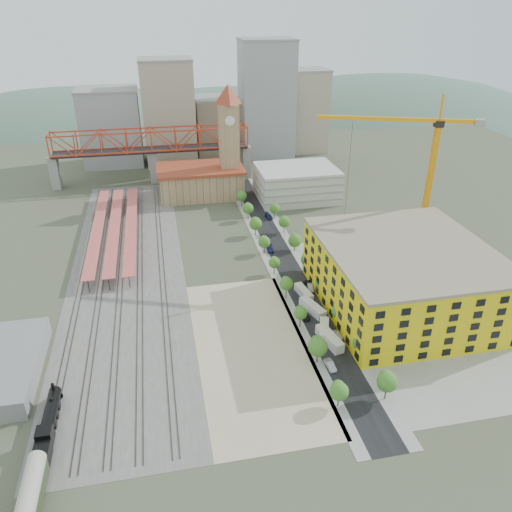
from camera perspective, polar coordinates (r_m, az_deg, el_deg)
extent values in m
plane|color=#474C38|center=(155.36, -1.26, -3.32)|extent=(400.00, 400.00, 0.00)
cube|color=#605E59|center=(169.25, -14.44, -1.49)|extent=(36.00, 165.00, 0.06)
cube|color=tan|center=(129.12, -0.45, -10.51)|extent=(28.00, 67.00, 0.06)
cube|color=black|center=(171.19, 3.10, -0.24)|extent=(12.00, 170.00, 0.06)
cube|color=gray|center=(170.01, 1.30, -0.41)|extent=(3.00, 170.00, 0.04)
cube|color=gray|center=(172.55, 4.87, -0.07)|extent=(3.00, 170.00, 0.04)
cube|color=gray|center=(153.00, 17.05, -5.18)|extent=(50.00, 90.00, 0.06)
cube|color=#382B23|center=(170.92, -19.35, -1.89)|extent=(0.12, 160.00, 0.18)
cube|color=#382B23|center=(170.69, -18.88, -1.85)|extent=(0.12, 160.00, 0.18)
cube|color=#382B23|center=(170.06, -17.36, -1.71)|extent=(0.12, 160.00, 0.18)
cube|color=#382B23|center=(169.89, -16.88, -1.67)|extent=(0.12, 160.00, 0.18)
cube|color=#382B23|center=(169.42, -15.36, -1.53)|extent=(0.12, 160.00, 0.18)
cube|color=#382B23|center=(169.29, -14.87, -1.49)|extent=(0.12, 160.00, 0.18)
cube|color=#382B23|center=(168.98, -13.34, -1.35)|extent=(0.12, 160.00, 0.18)
cube|color=#382B23|center=(168.91, -12.85, -1.30)|extent=(0.12, 160.00, 0.18)
cube|color=#382B23|center=(168.74, -10.97, -1.13)|extent=(0.12, 160.00, 0.18)
cube|color=#382B23|center=(168.73, -10.49, -1.09)|extent=(0.12, 160.00, 0.18)
cube|color=#D75F52|center=(193.33, -17.64, 3.12)|extent=(4.00, 80.00, 0.25)
cylinder|color=black|center=(194.12, -17.55, 2.59)|extent=(0.24, 0.24, 4.00)
cube|color=#D75F52|center=(192.69, -15.87, 3.30)|extent=(4.00, 80.00, 0.25)
cylinder|color=black|center=(193.48, -15.80, 2.76)|extent=(0.24, 0.24, 4.00)
cube|color=#D75F52|center=(192.24, -14.10, 3.47)|extent=(4.00, 80.00, 0.25)
cylinder|color=black|center=(193.03, -14.03, 2.93)|extent=(0.24, 0.24, 4.00)
cube|color=tan|center=(226.47, -6.35, 8.35)|extent=(36.00, 22.00, 12.00)
cube|color=maroon|center=(224.45, -6.43, 9.92)|extent=(38.00, 24.00, 1.20)
cube|color=tan|center=(221.88, -3.07, 11.87)|extent=(8.00, 8.00, 40.00)
pyramid|color=maroon|center=(216.07, -3.26, 19.04)|extent=(12.00, 12.00, 8.00)
cylinder|color=white|center=(214.58, -2.99, 15.18)|extent=(4.00, 0.30, 4.00)
cube|color=silver|center=(222.17, 4.65, 8.32)|extent=(34.00, 26.00, 14.00)
cube|color=gray|center=(251.48, -21.99, 8.83)|extent=(4.00, 6.00, 15.00)
cube|color=gray|center=(250.93, -1.14, 10.78)|extent=(4.00, 6.00, 15.00)
cube|color=gray|center=(247.14, -11.61, 9.96)|extent=(4.00, 6.00, 15.00)
cube|color=black|center=(244.94, -11.79, 11.75)|extent=(90.00, 9.00, 1.00)
cube|color=yellow|center=(147.19, 16.49, -2.39)|extent=(44.00, 50.00, 18.00)
cube|color=gray|center=(142.93, 16.99, 0.88)|extent=(44.60, 50.60, 0.80)
cube|color=#9EA0A3|center=(278.92, -16.21, 13.88)|extent=(30.00, 25.00, 38.00)
cube|color=#B2A58C|center=(271.88, -9.95, 15.72)|extent=(26.00, 22.00, 52.00)
cube|color=gray|center=(290.89, -4.43, 14.57)|extent=(24.00, 24.00, 30.00)
cube|color=#9EA0A3|center=(282.67, 1.21, 17.36)|extent=(28.00, 22.00, 60.00)
cube|color=#B2A58C|center=(294.99, 5.71, 16.09)|extent=(22.00, 20.00, 44.00)
cube|color=brown|center=(299.68, -7.42, 14.41)|extent=(20.00, 20.00, 26.00)
ellipsoid|color=#4C6B59|center=(422.09, -18.60, 5.53)|extent=(396.00, 216.00, 180.00)
ellipsoid|color=#4C6B59|center=(432.02, -2.18, 4.04)|extent=(484.00, 264.00, 220.00)
ellipsoid|color=#4C6B59|center=(457.40, 12.89, 7.67)|extent=(418.00, 228.00, 190.00)
cylinder|color=black|center=(117.24, -22.42, -16.11)|extent=(2.68, 12.87, 2.68)
cube|color=black|center=(112.18, -22.99, -18.44)|extent=(3.00, 3.22, 3.43)
cylinder|color=black|center=(119.95, -22.20, -13.69)|extent=(0.75, 0.75, 1.72)
sphere|color=black|center=(117.90, -22.39, -14.90)|extent=(1.07, 1.07, 1.07)
cone|color=black|center=(123.62, -21.78, -14.36)|extent=(2.79, 1.72, 2.79)
cube|color=black|center=(109.35, -23.34, -20.47)|extent=(3.00, 6.44, 3.00)
cube|color=#2B3A1F|center=(101.93, -24.50, -24.90)|extent=(3.11, 19.31, 3.43)
cylinder|color=#ADA899|center=(100.56, -24.72, -24.25)|extent=(3.33, 19.31, 3.33)
cube|color=orange|center=(173.98, 18.97, 6.66)|extent=(1.57, 1.57, 44.04)
cube|color=black|center=(167.80, 20.18, 13.99)|extent=(2.45, 2.45, 1.96)
cube|color=orange|center=(164.96, 13.71, 15.00)|extent=(35.35, 13.82, 1.17)
cube|color=orange|center=(168.86, 22.23, 14.07)|extent=(11.44, 5.12, 1.17)
cube|color=gray|center=(170.34, 24.18, 13.75)|extent=(3.60, 3.30, 1.96)
cube|color=orange|center=(166.87, 20.46, 15.62)|extent=(0.49, 0.49, 7.83)
cube|color=silver|center=(131.46, 8.40, -9.32)|extent=(4.71, 10.60, 2.81)
cube|color=silver|center=(134.82, 7.79, -8.32)|extent=(5.07, 9.05, 2.40)
cube|color=silver|center=(142.67, 6.49, -5.94)|extent=(5.63, 10.13, 2.69)
cube|color=silver|center=(149.86, 5.47, -4.18)|extent=(3.69, 8.90, 2.36)
imported|color=silver|center=(131.54, 7.03, -9.59)|extent=(1.65, 3.95, 1.33)
imported|color=#A5A4A9|center=(124.14, 8.47, -12.24)|extent=(1.98, 4.82, 1.55)
imported|color=black|center=(140.46, 5.57, -6.82)|extent=(2.58, 4.87, 1.30)
imported|color=navy|center=(175.71, 1.64, 0.84)|extent=(2.99, 5.62, 1.55)
imported|color=silver|center=(134.14, 9.35, -8.92)|extent=(2.26, 4.35, 1.41)
imported|color=#9D9EA2|center=(153.29, 6.22, -3.60)|extent=(2.50, 5.11, 1.61)
imported|color=black|center=(154.64, 6.05, -3.33)|extent=(2.61, 5.24, 1.43)
imported|color=navy|center=(202.27, 1.47, 4.55)|extent=(2.76, 5.54, 1.55)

